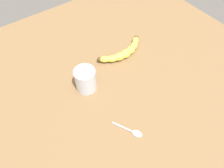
% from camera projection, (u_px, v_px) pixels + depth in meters
% --- Properties ---
extents(wooden_tabletop, '(1.20, 1.20, 0.03)m').
position_uv_depth(wooden_tabletop, '(126.00, 73.00, 0.89)').
color(wooden_tabletop, brown).
rests_on(wooden_tabletop, ground).
extents(banana, '(0.09, 0.24, 0.04)m').
position_uv_depth(banana, '(124.00, 52.00, 0.92)').
color(banana, '#DCD346').
rests_on(banana, wooden_tabletop).
extents(smoothie_glass, '(0.08, 0.08, 0.10)m').
position_uv_depth(smoothie_glass, '(86.00, 80.00, 0.79)').
color(smoothie_glass, silver).
rests_on(smoothie_glass, wooden_tabletop).
extents(teaspoon, '(0.11, 0.07, 0.01)m').
position_uv_depth(teaspoon, '(135.00, 133.00, 0.71)').
color(teaspoon, silver).
rests_on(teaspoon, wooden_tabletop).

